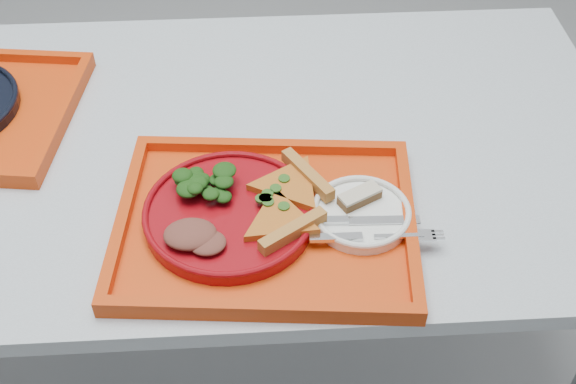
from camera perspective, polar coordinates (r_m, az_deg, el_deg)
The scene contains 12 objects.
ground at distance 1.84m, azimuth -6.58°, elevation -14.03°, with size 10.00×10.00×0.00m, color #92949A.
table at distance 1.32m, azimuth -8.95°, elevation 1.47°, with size 1.60×0.80×0.75m.
tray_main at distance 1.10m, azimuth -1.75°, elevation -2.62°, with size 0.45×0.35×0.01m, color red.
dinner_plate at distance 1.10m, azimuth -4.65°, elevation -1.82°, with size 0.26×0.26×0.02m, color maroon.
side_plate at distance 1.10m, azimuth 5.79°, elevation -1.83°, with size 0.15×0.15×0.01m, color white.
pizza_slice_a at distance 1.07m, azimuth -0.67°, elevation -2.06°, with size 0.13×0.11×0.02m, color #C78A20, non-canonical shape.
pizza_slice_b at distance 1.12m, azimuth 0.15°, elevation 0.71°, with size 0.14×0.12×0.02m, color #C78A20, non-canonical shape.
salad_heap at distance 1.12m, azimuth -6.53°, elevation 1.20°, with size 0.09×0.08×0.04m, color black.
meat_portion at distance 1.05m, azimuth -7.74°, elevation -3.32°, with size 0.08×0.06×0.02m, color brown.
dessert_bar at distance 1.11m, azimuth 5.68°, elevation -0.36°, with size 0.07×0.06×0.02m.
knife at distance 1.08m, azimuth 5.58°, elevation -2.21°, with size 0.18×0.02×0.01m, color silver.
fork at distance 1.06m, azimuth 6.70°, elevation -3.50°, with size 0.18×0.02×0.01m, color silver.
Camera 1 is at (0.15, -0.96, 1.57)m, focal length 45.00 mm.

